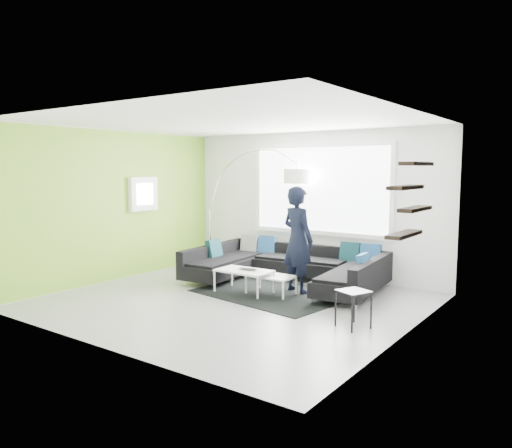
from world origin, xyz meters
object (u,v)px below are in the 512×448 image
(sectional_sofa, at_px, (286,268))
(coffee_table, at_px, (257,282))
(arc_lamp, at_px, (210,209))
(side_table, at_px, (353,309))
(laptop, at_px, (247,270))
(person, at_px, (298,240))

(sectional_sofa, relative_size, coffee_table, 2.95)
(arc_lamp, bearing_deg, side_table, -28.24)
(side_table, relative_size, laptop, 1.43)
(arc_lamp, height_order, person, arc_lamp)
(coffee_table, distance_m, side_table, 2.20)
(sectional_sofa, relative_size, side_table, 7.13)
(coffee_table, height_order, arc_lamp, arc_lamp)
(side_table, bearing_deg, arc_lamp, 154.66)
(person, relative_size, laptop, 5.18)
(arc_lamp, relative_size, side_table, 5.01)
(person, bearing_deg, coffee_table, 62.12)
(arc_lamp, height_order, side_table, arc_lamp)
(side_table, bearing_deg, laptop, 163.88)
(coffee_table, relative_size, arc_lamp, 0.48)
(sectional_sofa, xyz_separation_m, coffee_table, (-0.06, -0.81, -0.12))
(person, xyz_separation_m, laptop, (-0.64, -0.57, -0.49))
(person, distance_m, laptop, 0.99)
(coffee_table, relative_size, person, 0.67)
(coffee_table, relative_size, laptop, 3.45)
(arc_lamp, xyz_separation_m, side_table, (4.19, -1.98, -0.99))
(arc_lamp, bearing_deg, sectional_sofa, -14.42)
(side_table, distance_m, laptop, 2.32)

